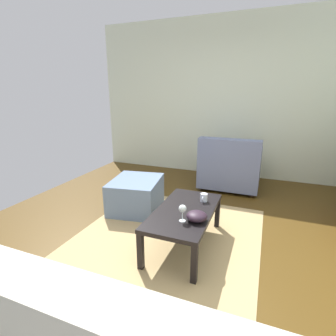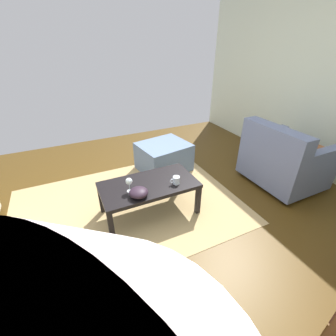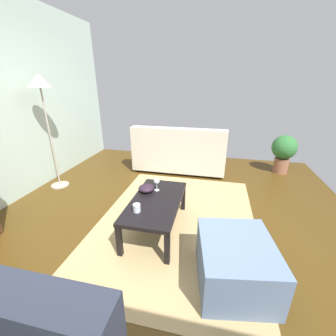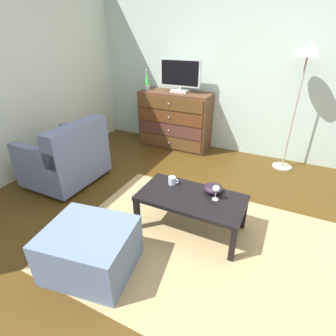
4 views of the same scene
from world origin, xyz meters
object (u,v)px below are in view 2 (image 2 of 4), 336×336
mug (176,180)px  ottoman (164,157)px  bowl_decorative (139,192)px  wine_glass (129,182)px  armchair (283,160)px  coffee_table (149,187)px

mug → ottoman: bearing=-106.9°
mug → bowl_decorative: (0.44, 0.04, 0.00)m
wine_glass → armchair: (-2.06, 0.13, -0.16)m
armchair → ottoman: (1.27, -1.03, -0.14)m
coffee_table → ottoman: size_ratio=1.48×
bowl_decorative → ottoman: size_ratio=0.27×
wine_glass → bowl_decorative: size_ratio=0.82×
coffee_table → armchair: bearing=174.4°
armchair → bowl_decorative: bearing=-0.4°
mug → ottoman: 1.05m
ottoman → coffee_table: bearing=56.4°
armchair → coffee_table: bearing=-5.6°
bowl_decorative → ottoman: 1.28m
coffee_table → armchair: size_ratio=1.13×
coffee_table → wine_glass: (0.22, 0.05, 0.16)m
mug → ottoman: mug is taller
bowl_decorative → wine_glass: bearing=-64.0°
wine_glass → coffee_table: bearing=-167.4°
armchair → ottoman: 1.64m
coffee_table → mug: bearing=154.8°
wine_glass → mug: bearing=171.2°
wine_glass → ottoman: (-0.79, -0.90, -0.30)m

